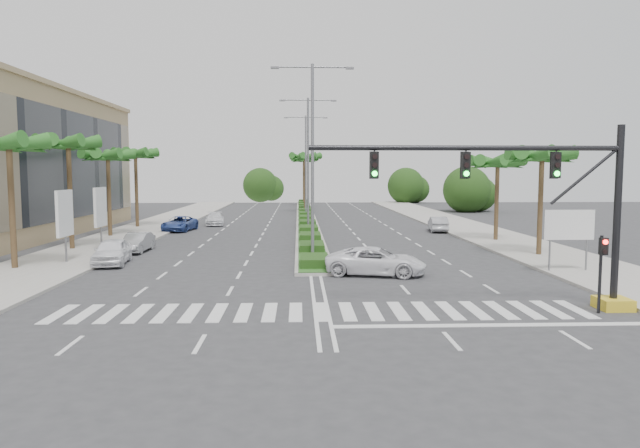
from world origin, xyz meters
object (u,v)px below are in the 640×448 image
object	(u,v)px
car_parked_a	(112,252)
car_parked_c	(180,224)
car_right	(438,224)
car_parked_d	(215,219)
car_parked_b	(137,242)
car_crossing	(376,261)

from	to	relation	value
car_parked_a	car_parked_c	world-z (taller)	car_parked_a
car_right	car_parked_c	bearing A→B (deg)	3.27
car_parked_a	car_parked_d	bearing A→B (deg)	77.63
car_parked_b	car_right	world-z (taller)	car_right
car_crossing	car_parked_b	bearing A→B (deg)	71.11
car_parked_c	car_crossing	bearing A→B (deg)	-49.14
car_parked_a	car_parked_d	world-z (taller)	car_parked_a
car_parked_b	car_parked_c	world-z (taller)	car_parked_c
car_parked_c	car_parked_a	bearing A→B (deg)	-82.16
car_parked_b	car_parked_d	xyz separation A→B (m)	(2.37, 19.64, -0.01)
car_parked_a	car_parked_d	xyz separation A→B (m)	(2.37, 24.85, -0.12)
car_parked_b	car_parked_d	size ratio (longest dim) A/B	0.90
car_parked_c	car_right	distance (m)	23.64
car_right	car_crossing	bearing A→B (deg)	74.94
car_crossing	car_right	size ratio (longest dim) A/B	1.26
car_crossing	car_parked_d	bearing A→B (deg)	36.30
car_parked_d	car_right	xyz separation A→B (m)	(21.23, -7.18, 0.05)
car_parked_b	car_parked_d	distance (m)	19.78
car_parked_c	car_parked_d	distance (m)	6.26
car_parked_d	car_right	size ratio (longest dim) A/B	1.06
car_parked_d	car_parked_b	bearing A→B (deg)	-104.27
car_parked_a	car_parked_c	bearing A→B (deg)	83.07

